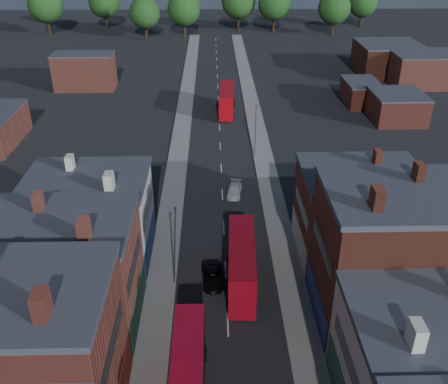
{
  "coord_description": "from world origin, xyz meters",
  "views": [
    {
      "loc": [
        -1.13,
        -9.38,
        32.02
      ],
      "look_at": [
        0.0,
        38.73,
        5.51
      ],
      "focal_mm": 40.0,
      "sensor_mm": 36.0,
      "label": 1
    }
  ],
  "objects_px": {
    "bus_2": "(227,100)",
    "car_2": "(213,276)",
    "bus_1": "(242,263)",
    "car_3": "(234,190)",
    "bus_0": "(188,372)"
  },
  "relations": [
    {
      "from": "bus_2",
      "to": "car_2",
      "type": "xyz_separation_m",
      "value": [
        -2.85,
        -49.14,
        -1.94
      ]
    },
    {
      "from": "bus_1",
      "to": "car_2",
      "type": "height_order",
      "value": "bus_1"
    },
    {
      "from": "bus_1",
      "to": "car_3",
      "type": "height_order",
      "value": "bus_1"
    },
    {
      "from": "bus_0",
      "to": "car_2",
      "type": "distance_m",
      "value": 13.69
    },
    {
      "from": "bus_0",
      "to": "bus_1",
      "type": "distance_m",
      "value": 13.77
    },
    {
      "from": "bus_2",
      "to": "car_3",
      "type": "xyz_separation_m",
      "value": [
        0.1,
        -31.17,
        -1.95
      ]
    },
    {
      "from": "bus_1",
      "to": "car_3",
      "type": "bearing_deg",
      "value": 92.08
    },
    {
      "from": "car_2",
      "to": "car_3",
      "type": "bearing_deg",
      "value": 77.59
    },
    {
      "from": "bus_0",
      "to": "bus_1",
      "type": "height_order",
      "value": "bus_1"
    },
    {
      "from": "car_2",
      "to": "car_3",
      "type": "xyz_separation_m",
      "value": [
        2.95,
        17.97,
        -0.02
      ]
    },
    {
      "from": "car_2",
      "to": "bus_0",
      "type": "bearing_deg",
      "value": -100.85
    },
    {
      "from": "bus_0",
      "to": "bus_2",
      "type": "height_order",
      "value": "bus_2"
    },
    {
      "from": "bus_2",
      "to": "bus_0",
      "type": "bearing_deg",
      "value": -90.95
    },
    {
      "from": "car_3",
      "to": "bus_0",
      "type": "bearing_deg",
      "value": -91.26
    },
    {
      "from": "bus_1",
      "to": "bus_2",
      "type": "height_order",
      "value": "bus_2"
    }
  ]
}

